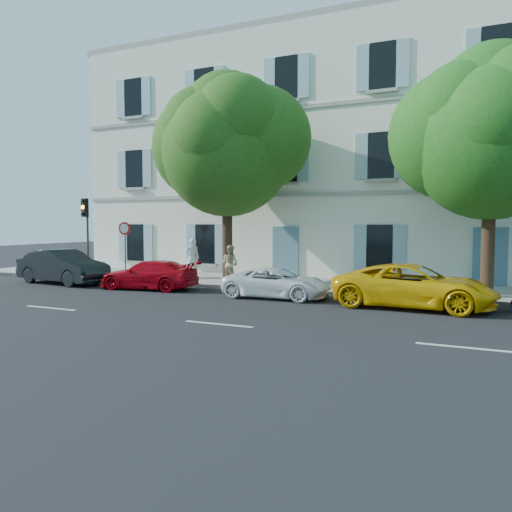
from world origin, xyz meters
The scene contains 14 objects.
ground centered at (0.00, 0.00, 0.00)m, with size 90.00×90.00×0.00m, color black.
sidewalk centered at (0.00, 4.45, 0.07)m, with size 36.00×4.50×0.15m, color #A09E96.
kerb centered at (0.00, 2.28, 0.08)m, with size 36.00×0.16×0.16m, color #9E998E.
building centered at (0.00, 10.20, 6.00)m, with size 28.00×7.00×12.00m, color white.
car_dark_sedan centered at (-10.49, 0.93, 0.75)m, with size 1.58×4.54×1.50m, color black.
car_red_coupe centered at (-5.90, 0.96, 0.58)m, with size 1.64×4.03×1.17m, color #B90512.
car_white_coupe centered at (-0.35, 0.93, 0.54)m, with size 1.79×3.87×1.08m, color white.
car_yellow_supercar centered at (4.37, 0.81, 0.69)m, with size 2.29×4.98×1.38m, color #EDB209.
tree_left centered at (-3.71, 3.57, 5.71)m, with size 5.57×5.57×8.63m.
tree_right centered at (6.47, 3.31, 5.43)m, with size 5.34×5.34×8.23m.
traffic_light centered at (-10.57, 2.46, 2.80)m, with size 0.31×0.41×3.66m.
road_sign centered at (-8.75, 3.01, 2.00)m, with size 0.59×0.12×2.57m.
pedestrian_a centered at (-5.92, 4.29, 1.06)m, with size 0.66×0.43×1.81m, color silver.
pedestrian_b centered at (-3.47, 3.36, 0.94)m, with size 0.77×0.60×1.58m, color tan.
Camera 1 is at (6.28, -15.46, 2.68)m, focal length 35.00 mm.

